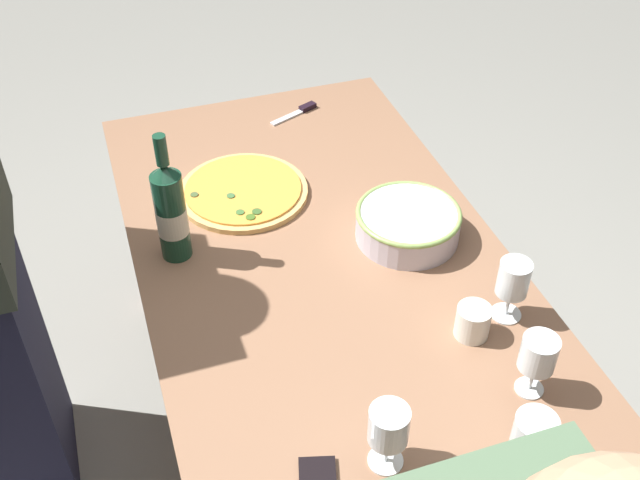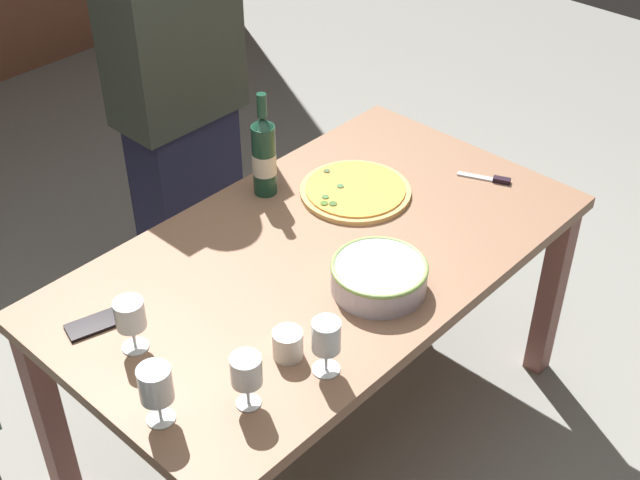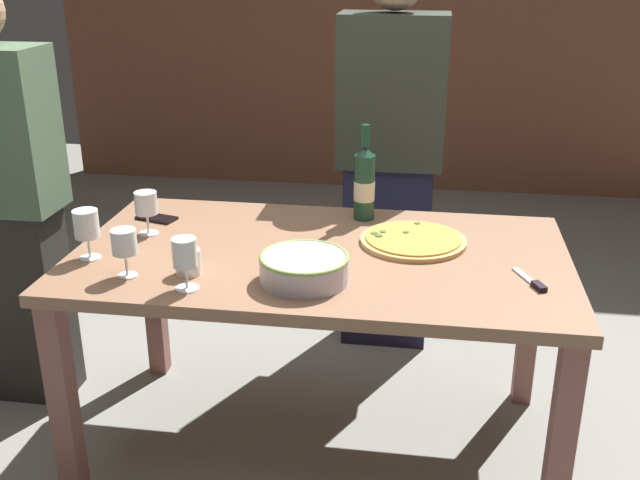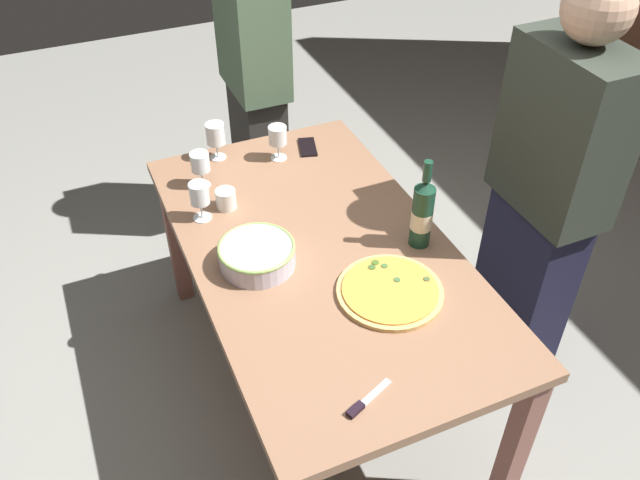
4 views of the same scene
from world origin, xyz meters
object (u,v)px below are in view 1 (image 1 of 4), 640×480
(pizza, at_px, (243,191))
(wine_glass_near_pizza, at_px, (533,437))
(serving_bowl, at_px, (408,223))
(wine_glass_far_left, at_px, (513,281))
(pizza_knife, at_px, (299,111))
(wine_glass_far_right, at_px, (538,355))
(dining_table, at_px, (320,279))
(cup_amber, at_px, (473,322))
(wine_bottle, at_px, (171,211))
(wine_glass_by_bottle, at_px, (389,427))

(pizza, bearing_deg, wine_glass_near_pizza, -164.33)
(serving_bowl, distance_m, wine_glass_far_left, 0.35)
(pizza_knife, bearing_deg, wine_glass_far_right, -174.10)
(serving_bowl, xyz_separation_m, wine_glass_near_pizza, (-0.70, 0.07, 0.07))
(wine_glass_near_pizza, relative_size, wine_glass_far_left, 1.03)
(dining_table, height_order, cup_amber, cup_amber)
(cup_amber, relative_size, pizza_knife, 0.46)
(wine_glass_near_pizza, relative_size, cup_amber, 2.07)
(dining_table, xyz_separation_m, wine_glass_far_right, (-0.54, -0.28, 0.20))
(wine_glass_far_left, bearing_deg, serving_bowl, 17.78)
(wine_glass_near_pizza, distance_m, cup_amber, 0.36)
(serving_bowl, bearing_deg, cup_amber, -179.79)
(pizza, bearing_deg, cup_amber, -151.91)
(wine_glass_far_left, distance_m, pizza_knife, 1.02)
(pizza, bearing_deg, serving_bowl, -131.20)
(wine_glass_near_pizza, relative_size, pizza_knife, 0.96)
(dining_table, distance_m, cup_amber, 0.45)
(wine_glass_near_pizza, distance_m, wine_glass_far_left, 0.42)
(serving_bowl, bearing_deg, wine_glass_far_right, -175.16)
(cup_amber, bearing_deg, pizza, 28.09)
(serving_bowl, height_order, wine_bottle, wine_bottle)
(dining_table, height_order, wine_glass_far_left, wine_glass_far_left)
(dining_table, bearing_deg, wine_bottle, 72.07)
(serving_bowl, xyz_separation_m, wine_glass_far_right, (-0.53, -0.05, 0.06))
(serving_bowl, bearing_deg, wine_glass_by_bottle, 153.09)
(dining_table, bearing_deg, pizza, 22.41)
(cup_amber, bearing_deg, wine_glass_far_right, -166.17)
(dining_table, relative_size, serving_bowl, 5.99)
(pizza, distance_m, wine_glass_by_bottle, 0.91)
(dining_table, distance_m, pizza, 0.34)
(pizza, relative_size, wine_bottle, 1.02)
(dining_table, bearing_deg, serving_bowl, -93.02)
(wine_bottle, distance_m, wine_glass_near_pizza, 0.97)
(dining_table, distance_m, wine_glass_far_right, 0.64)
(wine_glass_far_left, height_order, wine_glass_far_right, wine_glass_far_left)
(dining_table, height_order, wine_bottle, wine_bottle)
(wine_glass_by_bottle, bearing_deg, pizza_knife, -10.05)
(wine_glass_far_left, xyz_separation_m, pizza_knife, (1.00, 0.18, -0.10))
(wine_bottle, bearing_deg, serving_bowl, -102.08)
(dining_table, bearing_deg, pizza_knife, -12.99)
(dining_table, relative_size, wine_glass_by_bottle, 10.60)
(wine_glass_far_right, bearing_deg, wine_glass_by_bottle, 100.62)
(wine_glass_near_pizza, distance_m, pizza_knife, 1.38)
(wine_glass_near_pizza, xyz_separation_m, pizza_knife, (1.37, 0.01, -0.11))
(pizza, relative_size, cup_amber, 4.55)
(pizza_knife, bearing_deg, wine_glass_near_pizza, -179.57)
(wine_glass_near_pizza, bearing_deg, pizza_knife, 0.43)
(wine_bottle, height_order, cup_amber, wine_bottle)
(wine_glass_near_pizza, height_order, cup_amber, wine_glass_near_pizza)
(wine_bottle, bearing_deg, wine_glass_near_pizza, -148.75)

